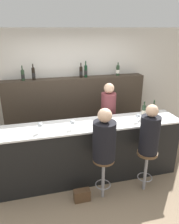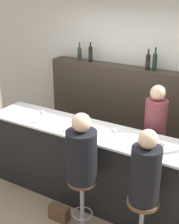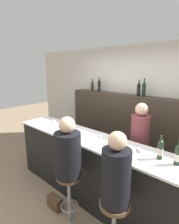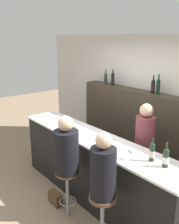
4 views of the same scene
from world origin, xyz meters
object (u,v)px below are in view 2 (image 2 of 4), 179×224
at_px(wine_bottle_backbar_1, 90,54).
at_px(bar_stool_left, 82,192).
at_px(wine_bottle_backbar_2, 148,61).
at_px(handbag, 59,213).
at_px(wine_glass_3, 162,145).
at_px(bar_stool_right, 142,214).
at_px(bartender, 153,146).
at_px(guest_seated_right, 145,171).
at_px(wine_bottle_backbar_0, 80,53).
at_px(guest_seated_left, 82,153).
at_px(wine_glass_1, 74,122).
at_px(wine_bottle_backbar_3, 155,61).
at_px(wine_glass_0, 42,114).
at_px(wine_glass_2, 114,132).

distance_m(wine_bottle_backbar_1, bar_stool_left, 2.33).
distance_m(wine_bottle_backbar_2, handbag, 2.45).
bearing_deg(wine_glass_3, wine_bottle_backbar_1, 141.62).
bearing_deg(bar_stool_right, wine_bottle_backbar_1, 133.04).
xyz_separation_m(bar_stool_right, bartender, (-0.29, 1.11, 0.20)).
relative_size(wine_bottle_backbar_2, guest_seated_right, 0.38).
height_order(wine_bottle_backbar_0, guest_seated_left, wine_bottle_backbar_0).
height_order(wine_glass_1, wine_glass_3, wine_glass_1).
bearing_deg(bar_stool_left, wine_bottle_backbar_0, 122.41).
distance_m(bar_stool_left, handbag, 0.57).
relative_size(wine_bottle_backbar_3, bar_stool_right, 0.47).
distance_m(wine_bottle_backbar_1, wine_glass_3, 2.21).
height_order(bar_stool_left, guest_seated_left, guest_seated_left).
height_order(bar_stool_left, guest_seated_right, guest_seated_right).
relative_size(wine_bottle_backbar_1, handbag, 1.22).
height_order(wine_bottle_backbar_1, wine_glass_3, wine_bottle_backbar_1).
bearing_deg(wine_bottle_backbar_3, bar_stool_left, -94.93).
xyz_separation_m(wine_glass_0, guest_seated_right, (1.63, -0.45, -0.11)).
relative_size(wine_bottle_backbar_2, wine_glass_3, 2.14).
xyz_separation_m(wine_bottle_backbar_1, guest_seated_right, (1.66, -1.78, -0.66)).
distance_m(wine_bottle_backbar_3, wine_glass_0, 1.78).
bearing_deg(guest_seated_left, wine_glass_0, 153.15).
height_order(wine_bottle_backbar_3, bar_stool_left, wine_bottle_backbar_3).
xyz_separation_m(wine_bottle_backbar_1, bar_stool_left, (0.92, -1.78, -1.18)).
distance_m(wine_bottle_backbar_0, handbag, 2.53).
bearing_deg(wine_glass_1, wine_glass_2, -0.00).
distance_m(guest_seated_right, handbag, 1.46).
height_order(wine_bottle_backbar_2, bar_stool_right, wine_bottle_backbar_2).
bearing_deg(wine_bottle_backbar_3, wine_glass_0, -128.25).
xyz_separation_m(wine_bottle_backbar_1, wine_glass_2, (1.09, -1.33, -0.56)).
bearing_deg(wine_bottle_backbar_0, wine_bottle_backbar_3, -0.00).
xyz_separation_m(wine_bottle_backbar_1, wine_bottle_backbar_2, (0.97, 0.00, -0.01)).
relative_size(wine_bottle_backbar_3, handbag, 1.31).
relative_size(wine_glass_1, bar_stool_left, 0.21).
bearing_deg(guest_seated_left, wine_bottle_backbar_3, 85.07).
height_order(wine_glass_1, handbag, wine_glass_1).
relative_size(wine_bottle_backbar_3, wine_glass_2, 2.25).
bearing_deg(wine_glass_3, guest_seated_right, -91.86).
relative_size(wine_glass_2, handbag, 0.58).
relative_size(wine_glass_0, guest_seated_left, 0.19).
xyz_separation_m(wine_bottle_backbar_2, handbag, (-0.40, -1.78, -1.63)).
distance_m(wine_bottle_backbar_0, bar_stool_left, 2.41).
bearing_deg(handbag, wine_bottle_backbar_2, 77.41).
relative_size(wine_bottle_backbar_1, bar_stool_left, 0.44).
bearing_deg(wine_glass_0, guest_seated_right, -15.48).
bearing_deg(wine_glass_1, guest_seated_left, -49.46).
distance_m(wine_bottle_backbar_3, handbag, 2.47).
height_order(wine_bottle_backbar_0, handbag, wine_bottle_backbar_0).
bearing_deg(wine_bottle_backbar_1, wine_bottle_backbar_3, 0.00).
relative_size(wine_bottle_backbar_0, handbag, 1.14).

